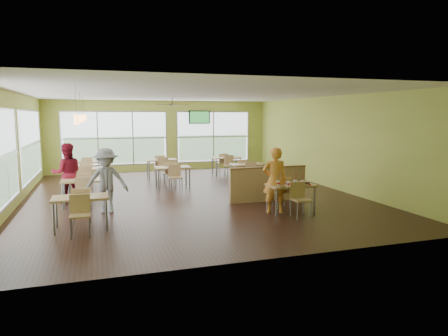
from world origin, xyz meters
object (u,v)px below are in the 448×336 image
(half_wall_divider, at_px, (268,184))
(man_plaid, at_px, (275,180))
(food_basket, at_px, (306,182))
(main_table, at_px, (291,189))

(half_wall_divider, relative_size, man_plaid, 1.39)
(man_plaid, bearing_deg, food_basket, -170.46)
(main_table, distance_m, man_plaid, 0.49)
(food_basket, bearing_deg, half_wall_divider, 106.63)
(main_table, bearing_deg, food_basket, -1.67)
(half_wall_divider, distance_m, food_basket, 1.55)
(main_table, xyz_separation_m, food_basket, (0.44, -0.01, 0.15))
(man_plaid, bearing_deg, half_wall_divider, -91.39)
(man_plaid, xyz_separation_m, food_basket, (0.86, -0.10, -0.09))
(half_wall_divider, height_order, man_plaid, man_plaid)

